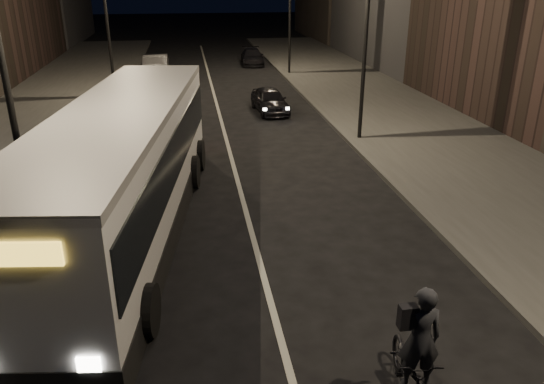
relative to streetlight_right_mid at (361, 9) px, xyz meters
name	(u,v)px	position (x,y,z in m)	size (l,w,h in m)	color
ground	(276,323)	(-5.33, -12.00, -5.36)	(180.00, 180.00, 0.00)	black
sidewalk_right	(405,124)	(3.17, 2.00, -5.28)	(7.00, 70.00, 0.16)	#363634
sidewalk_left	(24,141)	(-13.83, 2.00, -5.28)	(7.00, 70.00, 0.16)	#363634
streetlight_right_mid	(361,9)	(0.00, 0.00, 0.00)	(1.20, 0.44, 8.12)	black
streetlight_left_near	(10,36)	(-10.66, -8.00, 0.00)	(1.20, 0.44, 8.12)	black
city_bus	(124,167)	(-8.63, -7.25, -3.45)	(4.49, 13.26, 3.51)	silver
cyclist_on_bicycle	(413,361)	(-3.45, -14.38, -4.61)	(0.93, 2.03, 2.26)	black
car_near	(270,100)	(-2.73, 5.55, -4.74)	(1.48, 3.67, 1.25)	black
car_mid	(156,65)	(-8.88, 16.80, -4.59)	(1.62, 4.65, 1.53)	#3B3B3E
car_far	(252,57)	(-1.73, 20.86, -4.77)	(1.65, 4.06, 1.18)	black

